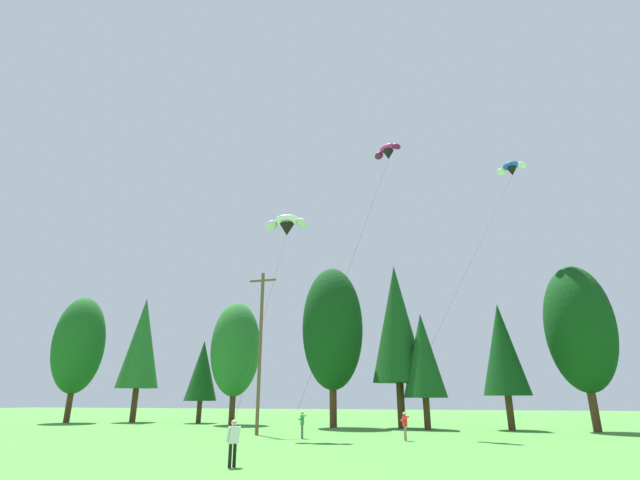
# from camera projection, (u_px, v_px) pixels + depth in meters

# --- Properties ---
(treeline_tree_a) EXTENTS (5.53, 5.53, 13.80)m
(treeline_tree_a) POSITION_uv_depth(u_px,v_px,m) (79.00, 345.00, 53.40)
(treeline_tree_a) COLOR #472D19
(treeline_tree_a) RESTS_ON ground_plane
(treeline_tree_b) EXTENTS (4.66, 4.66, 13.91)m
(treeline_tree_b) POSITION_uv_depth(u_px,v_px,m) (142.00, 342.00, 54.39)
(treeline_tree_b) COLOR #472D19
(treeline_tree_b) RESTS_ON ground_plane
(treeline_tree_c) EXTENTS (3.51, 3.51, 8.68)m
(treeline_tree_c) POSITION_uv_depth(u_px,v_px,m) (202.00, 370.00, 51.51)
(treeline_tree_c) COLOR #472D19
(treeline_tree_c) RESTS_ON ground_plane
(treeline_tree_d) EXTENTS (5.14, 5.14, 12.39)m
(treeline_tree_d) POSITION_uv_depth(u_px,v_px,m) (236.00, 349.00, 49.32)
(treeline_tree_d) COLOR #472D19
(treeline_tree_d) RESTS_ON ground_plane
(treeline_tree_e) EXTENTS (5.82, 5.82, 14.89)m
(treeline_tree_e) POSITION_uv_depth(u_px,v_px,m) (332.00, 328.00, 45.21)
(treeline_tree_e) COLOR #472D19
(treeline_tree_e) RESTS_ON ground_plane
(treeline_tree_f) EXTENTS (4.87, 4.87, 14.86)m
(treeline_tree_f) POSITION_uv_depth(u_px,v_px,m) (397.00, 322.00, 44.14)
(treeline_tree_f) COLOR #472D19
(treeline_tree_f) RESTS_ON ground_plane
(treeline_tree_g) EXTENTS (3.76, 3.76, 9.81)m
(treeline_tree_g) POSITION_uv_depth(u_px,v_px,m) (423.00, 355.00, 41.30)
(treeline_tree_g) COLOR #472D19
(treeline_tree_g) RESTS_ON ground_plane
(treeline_tree_h) EXTENTS (3.91, 3.91, 10.50)m
(treeline_tree_h) POSITION_uv_depth(u_px,v_px,m) (502.00, 349.00, 40.48)
(treeline_tree_h) COLOR #472D19
(treeline_tree_h) RESTS_ON ground_plane
(treeline_tree_i) EXTENTS (5.41, 5.41, 13.38)m
(treeline_tree_i) POSITION_uv_depth(u_px,v_px,m) (579.00, 328.00, 38.99)
(treeline_tree_i) COLOR #472D19
(treeline_tree_i) RESTS_ON ground_plane
(utility_pole) EXTENTS (2.20, 0.26, 11.96)m
(utility_pole) POSITION_uv_depth(u_px,v_px,m) (260.00, 346.00, 35.39)
(utility_pole) COLOR brown
(utility_pole) RESTS_ON ground_plane
(kite_flyer_near) EXTENTS (0.67, 0.69, 1.69)m
(kite_flyer_near) POSITION_uv_depth(u_px,v_px,m) (302.00, 422.00, 30.81)
(kite_flyer_near) COLOR #4C4C51
(kite_flyer_near) RESTS_ON ground_plane
(kite_flyer_mid) EXTENTS (0.46, 0.59, 1.69)m
(kite_flyer_mid) POSITION_uv_depth(u_px,v_px,m) (233.00, 439.00, 17.90)
(kite_flyer_mid) COLOR black
(kite_flyer_mid) RESTS_ON ground_plane
(kite_flyer_far) EXTENTS (0.68, 0.71, 1.69)m
(kite_flyer_far) POSITION_uv_depth(u_px,v_px,m) (405.00, 424.00, 29.09)
(kite_flyer_far) COLOR gray
(kite_flyer_far) RESTS_ON ground_plane
(parafoil_kite_high_magenta) EXTENTS (7.60, 7.35, 22.63)m
(parafoil_kite_high_magenta) POSITION_uv_depth(u_px,v_px,m) (388.00, 152.00, 42.04)
(parafoil_kite_high_magenta) COLOR #D12893
(parafoil_kite_mid_white) EXTENTS (5.26, 15.16, 15.14)m
(parafoil_kite_mid_white) POSITION_uv_depth(u_px,v_px,m) (287.00, 225.00, 36.75)
(parafoil_kite_mid_white) COLOR white
(parafoil_kite_far_blue_white) EXTENTS (12.08, 15.16, 23.33)m
(parafoil_kite_far_blue_white) POSITION_uv_depth(u_px,v_px,m) (511.00, 169.00, 46.51)
(parafoil_kite_far_blue_white) COLOR blue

